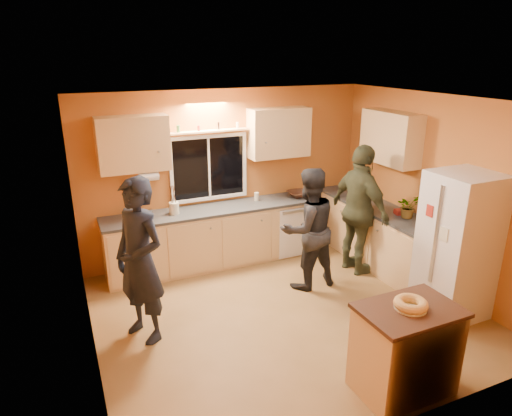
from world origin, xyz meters
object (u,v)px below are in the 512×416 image
island (405,349)px  person_left (140,261)px  refrigerator (458,246)px  person_right (360,210)px  person_center (308,229)px

island → person_left: (-2.09, 1.89, 0.49)m
refrigerator → island: size_ratio=1.95×
person_left → person_right: size_ratio=0.99×
person_left → person_right: bearing=67.9°
refrigerator → person_left: bearing=163.9°
refrigerator → person_center: refrigerator is taller
refrigerator → person_left: (-3.58, 1.03, 0.04)m
island → person_right: person_right is taller
person_left → person_right: 3.21m
refrigerator → person_right: person_right is taller
island → person_left: 2.86m
island → person_right: size_ratio=0.49×
island → person_right: bearing=64.0°
person_left → person_right: (3.19, 0.39, 0.01)m
person_right → refrigerator: bearing=-169.1°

